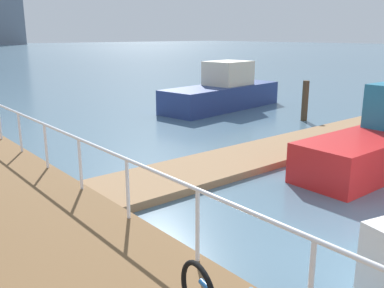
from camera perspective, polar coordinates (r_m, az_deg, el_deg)
name	(u,v)px	position (r m, az deg, el deg)	size (l,w,h in m)	color
ground_plane	(18,105)	(22.92, -22.48, 4.84)	(300.00, 300.00, 0.00)	slate
floating_dock	(280,149)	(12.99, 11.79, -0.72)	(13.56, 2.00, 0.18)	#93704C
boardwalk_railing	(31,126)	(11.19, -20.93, 2.27)	(0.06, 27.46, 1.08)	white
dock_piling_0	(305,101)	(17.87, 15.03, 5.65)	(0.26, 0.26, 1.64)	#473826
moored_boat_0	(223,92)	(20.32, 4.22, 6.99)	(6.82, 2.91, 2.21)	navy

